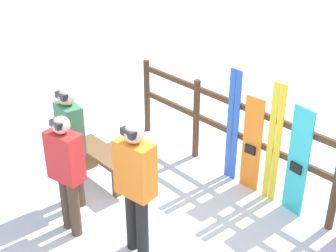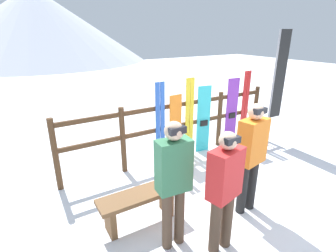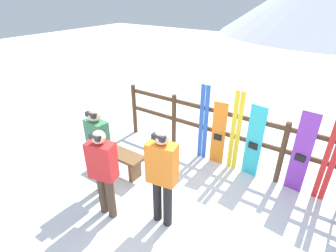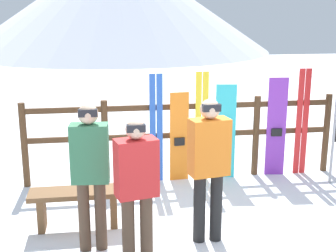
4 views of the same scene
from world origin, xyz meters
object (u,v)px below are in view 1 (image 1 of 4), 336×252
person_red (66,168)px  snowboard_orange (252,145)px  bench (104,160)px  ski_pair_yellow (274,144)px  ski_pair_blue (233,126)px  person_plaid_green (71,139)px  snowboard_cyan (298,162)px  person_orange (136,182)px

person_red → snowboard_orange: person_red is taller
bench → ski_pair_yellow: bearing=37.6°
ski_pair_yellow → ski_pair_blue: bearing=180.0°
person_plaid_green → snowboard_cyan: person_plaid_green is taller
snowboard_orange → ski_pair_yellow: size_ratio=0.82×
person_red → snowboard_cyan: size_ratio=1.05×
bench → snowboard_orange: size_ratio=0.83×
bench → snowboard_cyan: (2.19, 1.39, 0.39)m
snowboard_orange → ski_pair_yellow: (0.34, 0.00, 0.15)m
person_red → ski_pair_blue: 2.37m
person_red → ski_pair_yellow: 2.60m
snowboard_cyan → ski_pair_blue: bearing=179.8°
person_orange → person_plaid_green: bearing=-179.4°
bench → person_plaid_green: size_ratio=0.69×
person_plaid_green → person_red: bearing=-37.3°
person_orange → ski_pair_yellow: ski_pair_yellow is taller
person_plaid_green → snowboard_cyan: bearing=44.4°
ski_pair_yellow → snowboard_cyan: (0.37, -0.00, -0.10)m
bench → ski_pair_yellow: ski_pair_yellow is taller
ski_pair_yellow → snowboard_cyan: 0.39m
ski_pair_blue → ski_pair_yellow: 0.69m
person_orange → ski_pair_yellow: size_ratio=0.99×
ski_pair_blue → snowboard_cyan: ski_pair_blue is taller
person_red → ski_pair_yellow: ski_pair_yellow is taller
person_plaid_green → ski_pair_yellow: (1.63, 1.97, -0.13)m
person_plaid_green → person_orange: size_ratio=0.99×
ski_pair_blue → person_plaid_green: bearing=-115.6°
ski_pair_blue → bench: bearing=-128.8°
ski_pair_blue → snowboard_cyan: (1.06, -0.00, -0.10)m
person_plaid_green → ski_pair_yellow: ski_pair_yellow is taller
ski_pair_yellow → person_orange: bearing=-100.2°
person_orange → snowboard_cyan: person_orange is taller
bench → person_red: person_red is taller
person_red → ski_pair_blue: (0.48, 2.32, -0.07)m
snowboard_orange → snowboard_cyan: 0.72m
person_orange → person_red: bearing=-156.3°
snowboard_orange → ski_pair_yellow: ski_pair_yellow is taller
ski_pair_blue → ski_pair_yellow: ski_pair_yellow is taller
person_orange → snowboard_orange: bearing=89.7°
bench → person_red: size_ratio=0.74×
person_plaid_green → ski_pair_blue: size_ratio=0.99×
person_orange → bench: bearing=159.2°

